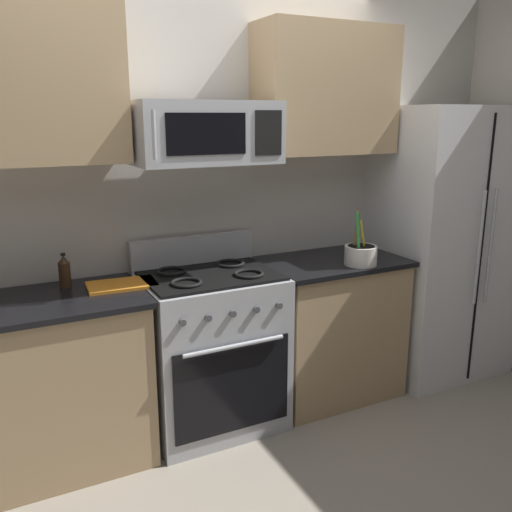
{
  "coord_description": "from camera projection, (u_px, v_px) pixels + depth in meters",
  "views": [
    {
      "loc": [
        -1.09,
        -2.04,
        1.79
      ],
      "look_at": [
        0.23,
        0.58,
        1.03
      ],
      "focal_mm": 38.38,
      "sensor_mm": 36.0,
      "label": 1
    }
  ],
  "objects": [
    {
      "name": "ground_plane",
      "position": [
        267.0,
        490.0,
        2.69
      ],
      "size": [
        16.0,
        16.0,
        0.0
      ],
      "primitive_type": "plane",
      "color": "gray"
    },
    {
      "name": "refrigerator",
      "position": [
        442.0,
        243.0,
        3.8
      ],
      "size": [
        0.89,
        0.7,
        1.85
      ],
      "color": "silver",
      "rests_on": "ground"
    },
    {
      "name": "counter_left",
      "position": [
        33.0,
        388.0,
        2.75
      ],
      "size": [
        1.16,
        0.59,
        0.91
      ],
      "color": "tan",
      "rests_on": "ground"
    },
    {
      "name": "counter_right",
      "position": [
        330.0,
        327.0,
        3.53
      ],
      "size": [
        0.88,
        0.59,
        0.91
      ],
      "color": "tan",
      "rests_on": "ground"
    },
    {
      "name": "upper_cabinets_right",
      "position": [
        326.0,
        91.0,
        3.29
      ],
      "size": [
        0.87,
        0.34,
        0.75
      ],
      "color": "tan"
    },
    {
      "name": "utensil_crock",
      "position": [
        361.0,
        254.0,
        3.29
      ],
      "size": [
        0.2,
        0.2,
        0.33
      ],
      "color": "white",
      "rests_on": "counter_right"
    },
    {
      "name": "microwave",
      "position": [
        205.0,
        133.0,
        2.89
      ],
      "size": [
        0.76,
        0.44,
        0.33
      ],
      "color": "#B2B5BA"
    },
    {
      "name": "range_oven",
      "position": [
        211.0,
        349.0,
        3.17
      ],
      "size": [
        0.76,
        0.63,
        1.09
      ],
      "color": "#B2B5BA",
      "rests_on": "ground"
    },
    {
      "name": "cutting_board",
      "position": [
        122.0,
        285.0,
        2.89
      ],
      "size": [
        0.37,
        0.24,
        0.02
      ],
      "primitive_type": "cube",
      "rotation": [
        0.0,
        0.0,
        -0.07
      ],
      "color": "orange",
      "rests_on": "counter_left"
    },
    {
      "name": "wall_back",
      "position": [
        185.0,
        199.0,
        3.28
      ],
      "size": [
        8.0,
        0.1,
        2.6
      ],
      "primitive_type": "cube",
      "color": "beige",
      "rests_on": "ground"
    },
    {
      "name": "bottle_soy",
      "position": [
        64.0,
        272.0,
        2.86
      ],
      "size": [
        0.06,
        0.06,
        0.18
      ],
      "color": "#382314",
      "rests_on": "counter_left"
    }
  ]
}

